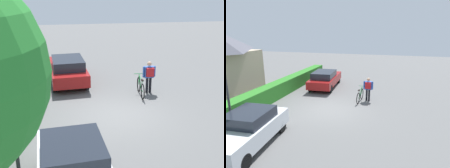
# 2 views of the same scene
# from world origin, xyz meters

# --- Properties ---
(ground_plane) EXTENTS (60.00, 60.00, 0.00)m
(ground_plane) POSITION_xyz_m (0.00, 0.00, 0.00)
(ground_plane) COLOR #575757
(hedge_row) EXTENTS (18.53, 0.90, 1.07)m
(hedge_row) POSITION_xyz_m (0.00, 4.37, 0.53)
(hedge_row) COLOR #2A7223
(hedge_row) RESTS_ON ground
(parked_car_near) EXTENTS (4.05, 2.05, 1.44)m
(parked_car_near) POSITION_xyz_m (-4.59, 1.94, 0.74)
(parked_car_near) COLOR silver
(parked_car_near) RESTS_ON ground
(parked_car_far) EXTENTS (4.69, 2.18, 1.42)m
(parked_car_far) POSITION_xyz_m (4.64, 1.93, 0.75)
(parked_car_far) COLOR maroon
(parked_car_far) RESTS_ON ground
(bicycle) EXTENTS (1.77, 0.50, 0.96)m
(bicycle) POSITION_xyz_m (1.97, -1.53, 0.41)
(bicycle) COLOR black
(bicycle) RESTS_ON ground
(person_rider) EXTENTS (0.35, 0.65, 1.61)m
(person_rider) POSITION_xyz_m (2.22, -2.01, 0.97)
(person_rider) COLOR black
(person_rider) RESTS_ON ground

